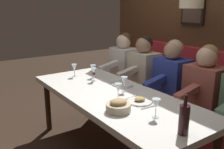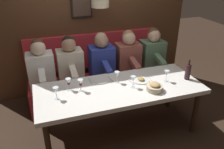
# 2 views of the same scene
# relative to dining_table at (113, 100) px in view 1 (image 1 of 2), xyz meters

# --- Properties ---
(dining_table) EXTENTS (0.90, 2.23, 0.74)m
(dining_table) POSITION_rel_dining_table_xyz_m (0.00, 0.00, 0.00)
(dining_table) COLOR silver
(dining_table) RESTS_ON ground_plane
(banquette_bench) EXTENTS (0.52, 2.43, 0.45)m
(banquette_bench) POSITION_rel_dining_table_xyz_m (0.89, 0.00, -0.45)
(banquette_bench) COLOR red
(banquette_bench) RESTS_ON ground_plane
(back_wall_panel) EXTENTS (0.59, 3.63, 2.90)m
(back_wall_panel) POSITION_rel_dining_table_xyz_m (1.46, 0.00, 0.70)
(back_wall_panel) COLOR #51331E
(back_wall_panel) RESTS_ON ground_plane
(diner_near) EXTENTS (0.60, 0.40, 0.79)m
(diner_near) POSITION_rel_dining_table_xyz_m (0.88, -0.48, 0.14)
(diner_near) COLOR #934C42
(diner_near) RESTS_ON banquette_bench
(diner_middle) EXTENTS (0.60, 0.40, 0.79)m
(diner_middle) POSITION_rel_dining_table_xyz_m (0.88, -0.01, 0.14)
(diner_middle) COLOR #283893
(diner_middle) RESTS_ON banquette_bench
(diner_far) EXTENTS (0.60, 0.40, 0.79)m
(diner_far) POSITION_rel_dining_table_xyz_m (0.88, 0.52, 0.14)
(diner_far) COLOR beige
(diner_far) RESTS_ON banquette_bench
(diner_farthest) EXTENTS (0.60, 0.40, 0.79)m
(diner_farthest) POSITION_rel_dining_table_xyz_m (0.88, 0.97, 0.14)
(diner_farthest) COLOR white
(diner_farthest) RESTS_ON banquette_bench
(place_setting_0) EXTENTS (0.24, 0.32, 0.05)m
(place_setting_0) POSITION_rel_dining_table_xyz_m (0.07, -0.34, 0.08)
(place_setting_0) COLOR silver
(place_setting_0) RESTS_ON dining_table
(place_setting_1) EXTENTS (0.24, 0.32, 0.01)m
(place_setting_1) POSITION_rel_dining_table_xyz_m (0.26, 0.19, 0.07)
(place_setting_1) COLOR silver
(place_setting_1) RESTS_ON dining_table
(wine_glass_0) EXTENTS (0.07, 0.07, 0.16)m
(wine_glass_0) POSITION_rel_dining_table_xyz_m (0.14, -0.01, 0.18)
(wine_glass_0) COLOR silver
(wine_glass_0) RESTS_ON dining_table
(wine_glass_1) EXTENTS (0.07, 0.07, 0.16)m
(wine_glass_1) POSITION_rel_dining_table_xyz_m (0.15, 0.66, 0.18)
(wine_glass_1) COLOR silver
(wine_glass_1) RESTS_ON dining_table
(wine_glass_2) EXTENTS (0.07, 0.07, 0.16)m
(wine_glass_2) POSITION_rel_dining_table_xyz_m (-0.03, 0.83, 0.18)
(wine_glass_2) COLOR silver
(wine_glass_2) RESTS_ON dining_table
(wine_glass_3) EXTENTS (0.07, 0.07, 0.16)m
(wine_glass_3) POSITION_rel_dining_table_xyz_m (-0.05, -0.67, 0.18)
(wine_glass_3) COLOR silver
(wine_glass_3) RESTS_ON dining_table
(wine_glass_4) EXTENTS (0.07, 0.07, 0.16)m
(wine_glass_4) POSITION_rel_dining_table_xyz_m (-0.06, -0.16, 0.18)
(wine_glass_4) COLOR silver
(wine_glass_4) RESTS_ON dining_table
(wine_glass_5) EXTENTS (0.07, 0.07, 0.16)m
(wine_glass_5) POSITION_rel_dining_table_xyz_m (0.07, 0.51, 0.18)
(wine_glass_5) COLOR silver
(wine_glass_5) RESTS_ON dining_table
(wine_bottle) EXTENTS (0.08, 0.08, 0.30)m
(wine_bottle) POSITION_rel_dining_table_xyz_m (-0.08, -0.99, 0.18)
(wine_bottle) COLOR #33191E
(wine_bottle) RESTS_ON dining_table
(bread_bowl) EXTENTS (0.22, 0.22, 0.12)m
(bread_bowl) POSITION_rel_dining_table_xyz_m (-0.23, -0.40, 0.12)
(bread_bowl) COLOR beige
(bread_bowl) RESTS_ON dining_table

